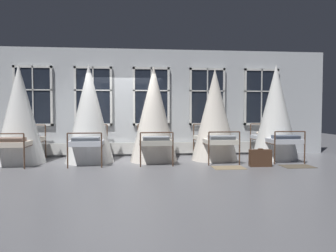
{
  "coord_description": "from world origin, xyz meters",
  "views": [
    {
      "loc": [
        0.37,
        -9.43,
        1.45
      ],
      "look_at": [
        1.34,
        -0.05,
        1.01
      ],
      "focal_mm": 34.92,
      "sensor_mm": 36.0,
      "label": 1
    }
  ],
  "objects_px": {
    "cot_third": "(89,115)",
    "suitcase_dark": "(260,158)",
    "cot_sixth": "(275,113)",
    "cot_fourth": "(154,115)",
    "cot_second": "(20,115)",
    "cot_fifth": "(215,116)"
  },
  "relations": [
    {
      "from": "cot_third",
      "to": "suitcase_dark",
      "type": "bearing_deg",
      "value": -105.47
    },
    {
      "from": "cot_sixth",
      "to": "suitcase_dark",
      "type": "xyz_separation_m",
      "value": [
        -0.96,
        -1.26,
        -1.15
      ]
    },
    {
      "from": "cot_fourth",
      "to": "cot_sixth",
      "type": "relative_size",
      "value": 0.96
    },
    {
      "from": "cot_sixth",
      "to": "suitcase_dark",
      "type": "bearing_deg",
      "value": 143.79
    },
    {
      "from": "suitcase_dark",
      "to": "cot_sixth",
      "type": "bearing_deg",
      "value": 54.44
    },
    {
      "from": "cot_second",
      "to": "suitcase_dark",
      "type": "relative_size",
      "value": 4.82
    },
    {
      "from": "cot_second",
      "to": "suitcase_dark",
      "type": "height_order",
      "value": "cot_second"
    },
    {
      "from": "cot_fourth",
      "to": "suitcase_dark",
      "type": "xyz_separation_m",
      "value": [
        2.7,
        -1.22,
        -1.1
      ]
    },
    {
      "from": "cot_third",
      "to": "suitcase_dark",
      "type": "distance_m",
      "value": 4.8
    },
    {
      "from": "cot_fifth",
      "to": "suitcase_dark",
      "type": "bearing_deg",
      "value": -146.21
    },
    {
      "from": "cot_fourth",
      "to": "suitcase_dark",
      "type": "bearing_deg",
      "value": -115.42
    },
    {
      "from": "suitcase_dark",
      "to": "cot_second",
      "type": "bearing_deg",
      "value": 171.11
    },
    {
      "from": "cot_sixth",
      "to": "cot_second",
      "type": "bearing_deg",
      "value": 91.53
    },
    {
      "from": "cot_fourth",
      "to": "cot_third",
      "type": "bearing_deg",
      "value": 89.27
    },
    {
      "from": "cot_sixth",
      "to": "cot_third",
      "type": "bearing_deg",
      "value": 91.57
    },
    {
      "from": "cot_third",
      "to": "cot_sixth",
      "type": "height_order",
      "value": "cot_sixth"
    },
    {
      "from": "cot_second",
      "to": "cot_third",
      "type": "relative_size",
      "value": 0.99
    },
    {
      "from": "cot_fourth",
      "to": "cot_fifth",
      "type": "relative_size",
      "value": 1.02
    },
    {
      "from": "cot_fifth",
      "to": "cot_fourth",
      "type": "bearing_deg",
      "value": 90.34
    },
    {
      "from": "cot_fourth",
      "to": "cot_sixth",
      "type": "xyz_separation_m",
      "value": [
        3.65,
        0.04,
        0.05
      ]
    },
    {
      "from": "cot_third",
      "to": "suitcase_dark",
      "type": "xyz_separation_m",
      "value": [
        4.51,
        -1.21,
        -1.12
      ]
    },
    {
      "from": "cot_fourth",
      "to": "cot_second",
      "type": "bearing_deg",
      "value": 89.25
    }
  ]
}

